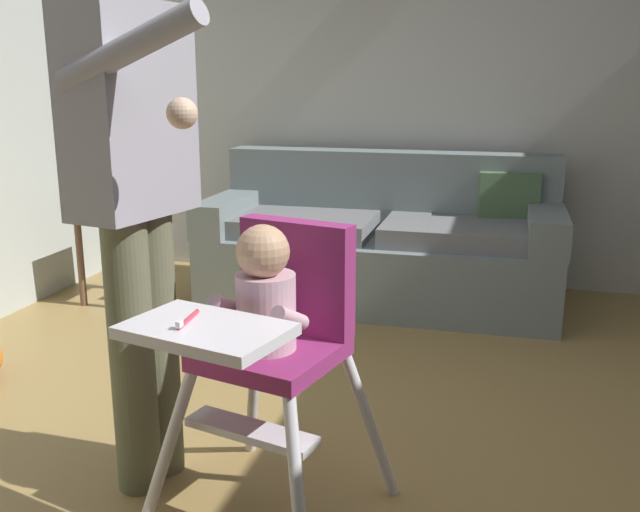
% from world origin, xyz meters
% --- Properties ---
extents(ground, '(6.11, 6.53, 0.10)m').
position_xyz_m(ground, '(0.00, 0.00, -0.05)').
color(ground, '#9E7E47').
extents(wall_far, '(5.31, 0.06, 2.56)m').
position_xyz_m(wall_far, '(0.00, 2.50, 1.28)').
color(wall_far, '#B7B8B4').
rests_on(wall_far, ground).
extents(couch, '(2.05, 0.86, 0.86)m').
position_xyz_m(couch, '(-0.28, 1.98, 0.33)').
color(couch, slate).
rests_on(couch, ground).
extents(high_chair, '(0.73, 0.82, 0.91)m').
position_xyz_m(high_chair, '(-0.22, -0.26, 0.62)').
color(high_chair, white).
rests_on(high_chair, ground).
extents(adult_standing, '(0.51, 0.56, 1.69)m').
position_xyz_m(adult_standing, '(-0.67, -0.16, 0.96)').
color(adult_standing, '#64674A').
rests_on(adult_standing, ground).
extents(side_table, '(0.40, 0.40, 0.52)m').
position_xyz_m(side_table, '(-1.77, 1.57, 0.38)').
color(side_table, brown).
rests_on(side_table, ground).
extents(sippy_cup, '(0.07, 0.07, 0.10)m').
position_xyz_m(sippy_cup, '(-1.78, 1.57, 0.57)').
color(sippy_cup, '#D13D33').
rests_on(sippy_cup, side_table).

